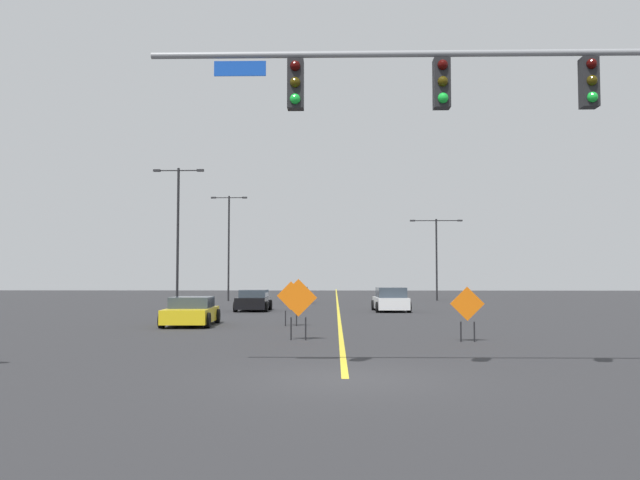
{
  "coord_description": "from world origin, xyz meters",
  "views": [
    {
      "loc": [
        -0.21,
        -13.78,
        2.08
      ],
      "look_at": [
        -1.23,
        31.65,
        4.64
      ],
      "focal_mm": 37.31,
      "sensor_mm": 36.0,
      "label": 1
    }
  ],
  "objects_px": {
    "traffic_signal_assembly": "(527,111)",
    "construction_sign_left_lane": "(298,301)",
    "car_yellow_passing": "(191,312)",
    "car_silver_far": "(298,295)",
    "car_black_distant": "(254,301)",
    "construction_sign_right_shoulder": "(291,298)",
    "construction_sign_right_lane": "(467,307)",
    "car_white_mid": "(391,300)",
    "street_lamp_far_right": "(178,227)",
    "street_lamp_near_right": "(436,251)",
    "street_lamp_far_left": "(229,240)"
  },
  "relations": [
    {
      "from": "street_lamp_far_right",
      "to": "car_silver_far",
      "type": "height_order",
      "value": "street_lamp_far_right"
    },
    {
      "from": "car_silver_far",
      "to": "car_white_mid",
      "type": "xyz_separation_m",
      "value": [
        6.43,
        -13.26,
        0.07
      ]
    },
    {
      "from": "car_silver_far",
      "to": "car_white_mid",
      "type": "height_order",
      "value": "car_white_mid"
    },
    {
      "from": "traffic_signal_assembly",
      "to": "construction_sign_left_lane",
      "type": "relative_size",
      "value": 6.09
    },
    {
      "from": "street_lamp_near_right",
      "to": "car_silver_far",
      "type": "relative_size",
      "value": 1.69
    },
    {
      "from": "street_lamp_far_left",
      "to": "construction_sign_left_lane",
      "type": "xyz_separation_m",
      "value": [
        8.24,
        -36.69,
        -4.13
      ]
    },
    {
      "from": "street_lamp_near_right",
      "to": "street_lamp_far_left",
      "type": "bearing_deg",
      "value": -176.28
    },
    {
      "from": "construction_sign_right_shoulder",
      "to": "car_white_mid",
      "type": "distance_m",
      "value": 13.45
    },
    {
      "from": "traffic_signal_assembly",
      "to": "street_lamp_near_right",
      "type": "bearing_deg",
      "value": 83.63
    },
    {
      "from": "car_yellow_passing",
      "to": "car_silver_far",
      "type": "bearing_deg",
      "value": 82.73
    },
    {
      "from": "car_silver_far",
      "to": "traffic_signal_assembly",
      "type": "bearing_deg",
      "value": -80.14
    },
    {
      "from": "construction_sign_left_lane",
      "to": "car_white_mid",
      "type": "distance_m",
      "value": 19.3
    },
    {
      "from": "street_lamp_far_right",
      "to": "traffic_signal_assembly",
      "type": "bearing_deg",
      "value": -63.59
    },
    {
      "from": "street_lamp_near_right",
      "to": "construction_sign_left_lane",
      "type": "relative_size",
      "value": 3.62
    },
    {
      "from": "construction_sign_left_lane",
      "to": "car_yellow_passing",
      "type": "relative_size",
      "value": 0.46
    },
    {
      "from": "car_yellow_passing",
      "to": "street_lamp_near_right",
      "type": "bearing_deg",
      "value": 63.73
    },
    {
      "from": "car_white_mid",
      "to": "construction_sign_right_lane",
      "type": "bearing_deg",
      "value": -87.36
    },
    {
      "from": "car_silver_far",
      "to": "car_yellow_passing",
      "type": "xyz_separation_m",
      "value": [
        -3.23,
        -25.33,
        -0.04
      ]
    },
    {
      "from": "street_lamp_near_right",
      "to": "street_lamp_far_right",
      "type": "bearing_deg",
      "value": -136.67
    },
    {
      "from": "traffic_signal_assembly",
      "to": "construction_sign_right_shoulder",
      "type": "xyz_separation_m",
      "value": [
        -5.89,
        14.77,
        -4.36
      ]
    },
    {
      "from": "street_lamp_far_left",
      "to": "car_yellow_passing",
      "type": "relative_size",
      "value": 2.13
    },
    {
      "from": "traffic_signal_assembly",
      "to": "street_lamp_near_right",
      "type": "relative_size",
      "value": 1.68
    },
    {
      "from": "car_black_distant",
      "to": "street_lamp_far_right",
      "type": "bearing_deg",
      "value": 173.63
    },
    {
      "from": "construction_sign_right_lane",
      "to": "construction_sign_right_shoulder",
      "type": "distance_m",
      "value": 9.18
    },
    {
      "from": "traffic_signal_assembly",
      "to": "car_silver_far",
      "type": "xyz_separation_m",
      "value": [
        -7.02,
        40.38,
        -4.93
      ]
    },
    {
      "from": "street_lamp_far_right",
      "to": "car_yellow_passing",
      "type": "bearing_deg",
      "value": -74.05
    },
    {
      "from": "street_lamp_far_right",
      "to": "car_white_mid",
      "type": "relative_size",
      "value": 2.15
    },
    {
      "from": "traffic_signal_assembly",
      "to": "car_silver_far",
      "type": "distance_m",
      "value": 41.28
    },
    {
      "from": "street_lamp_near_right",
      "to": "car_black_distant",
      "type": "xyz_separation_m",
      "value": [
        -14.25,
        -18.64,
        -3.88
      ]
    },
    {
      "from": "construction_sign_right_lane",
      "to": "car_black_distant",
      "type": "height_order",
      "value": "construction_sign_right_lane"
    },
    {
      "from": "street_lamp_far_right",
      "to": "car_black_distant",
      "type": "relative_size",
      "value": 2.24
    },
    {
      "from": "construction_sign_left_lane",
      "to": "car_silver_far",
      "type": "bearing_deg",
      "value": 93.21
    },
    {
      "from": "street_lamp_near_right",
      "to": "car_yellow_passing",
      "type": "relative_size",
      "value": 1.68
    },
    {
      "from": "construction_sign_left_lane",
      "to": "car_yellow_passing",
      "type": "bearing_deg",
      "value": 127.05
    },
    {
      "from": "street_lamp_far_left",
      "to": "street_lamp_near_right",
      "type": "relative_size",
      "value": 1.27
    },
    {
      "from": "street_lamp_far_left",
      "to": "street_lamp_far_right",
      "type": "xyz_separation_m",
      "value": [
        -0.55,
        -16.88,
        -0.15
      ]
    },
    {
      "from": "car_black_distant",
      "to": "construction_sign_right_shoulder",
      "type": "bearing_deg",
      "value": -76.09
    },
    {
      "from": "street_lamp_far_right",
      "to": "construction_sign_left_lane",
      "type": "bearing_deg",
      "value": -66.08
    },
    {
      "from": "traffic_signal_assembly",
      "to": "construction_sign_right_shoulder",
      "type": "relative_size",
      "value": 6.47
    },
    {
      "from": "construction_sign_left_lane",
      "to": "car_white_mid",
      "type": "bearing_deg",
      "value": 76.1
    },
    {
      "from": "construction_sign_left_lane",
      "to": "car_black_distant",
      "type": "distance_m",
      "value": 19.65
    },
    {
      "from": "car_silver_far",
      "to": "car_yellow_passing",
      "type": "height_order",
      "value": "car_silver_far"
    },
    {
      "from": "traffic_signal_assembly",
      "to": "construction_sign_left_lane",
      "type": "distance_m",
      "value": 10.77
    },
    {
      "from": "street_lamp_far_left",
      "to": "street_lamp_near_right",
      "type": "distance_m",
      "value": 18.69
    },
    {
      "from": "traffic_signal_assembly",
      "to": "street_lamp_far_right",
      "type": "height_order",
      "value": "street_lamp_far_right"
    },
    {
      "from": "street_lamp_near_right",
      "to": "car_silver_far",
      "type": "height_order",
      "value": "street_lamp_near_right"
    },
    {
      "from": "construction_sign_right_lane",
      "to": "car_black_distant",
      "type": "distance_m",
      "value": 21.8
    },
    {
      "from": "street_lamp_near_right",
      "to": "car_silver_far",
      "type": "bearing_deg",
      "value": -154.11
    },
    {
      "from": "street_lamp_near_right",
      "to": "car_white_mid",
      "type": "height_order",
      "value": "street_lamp_near_right"
    },
    {
      "from": "street_lamp_far_right",
      "to": "construction_sign_right_shoulder",
      "type": "xyz_separation_m",
      "value": [
        8.12,
        -13.44,
        -4.08
      ]
    }
  ]
}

